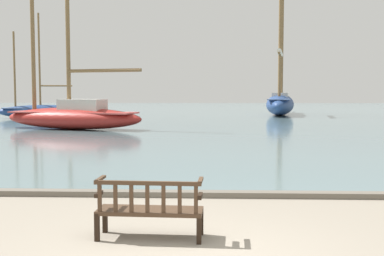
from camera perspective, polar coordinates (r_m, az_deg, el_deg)
name	(u,v)px	position (r m, az deg, el deg)	size (l,w,h in m)	color
harbor_water	(207,113)	(50.28, 1.84, 1.85)	(100.00, 80.00, 0.08)	slate
quay_edge_kerb	(194,194)	(10.32, 0.25, -7.82)	(40.00, 0.30, 0.12)	#675F54
park_bench	(150,208)	(7.41, -5.04, -9.45)	(1.62, 0.60, 0.92)	black
sailboat_mid_port	(73,113)	(28.37, -13.95, 1.70)	(8.96, 4.75, 11.91)	maroon
sailboat_outer_starboard	(42,110)	(40.79, -17.30, 2.05)	(7.12, 3.30, 8.41)	navy
sailboat_far_starboard	(280,101)	(44.98, 10.42, 3.19)	(4.33, 13.30, 15.04)	navy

